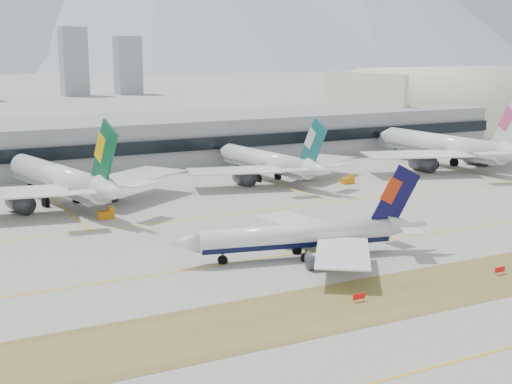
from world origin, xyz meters
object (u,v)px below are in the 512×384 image
taxiing_airliner (306,236)px  widebody_cathay (270,163)px  widebody_china_air (448,147)px  terminal (130,141)px  hangar (441,132)px  widebody_eva (62,180)px

taxiing_airliner → widebody_cathay: 77.70m
widebody_china_air → taxiing_airliner: bearing=122.4°
widebody_cathay → terminal: widebody_cathay is taller
widebody_cathay → widebody_china_air: 63.05m
taxiing_airliner → widebody_china_air: bearing=-132.7°
terminal → hangar: hangar is taller
terminal → widebody_cathay: bearing=-63.2°
widebody_cathay → hangar: size_ratio=0.63×
widebody_cathay → hangar: (128.60, 71.62, -5.30)m
hangar → widebody_china_air: bearing=-130.6°
widebody_cathay → widebody_china_air: bearing=-101.6°
widebody_cathay → terminal: bearing=19.9°
widebody_china_air → widebody_eva: bearing=87.3°
terminal → widebody_china_air: bearing=-32.5°
widebody_eva → terminal: (35.22, 56.93, 1.21)m
taxiing_airliner → terminal: (5.01, 122.71, 3.42)m
terminal → taxiing_airliner: bearing=-92.3°
widebody_cathay → widebody_china_air: size_ratio=0.81×
taxiing_airliner → widebody_eva: 72.41m
hangar → taxiing_airliner: bearing=-138.2°
terminal → hangar: bearing=7.4°
widebody_china_air → hangar: hangar is taller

